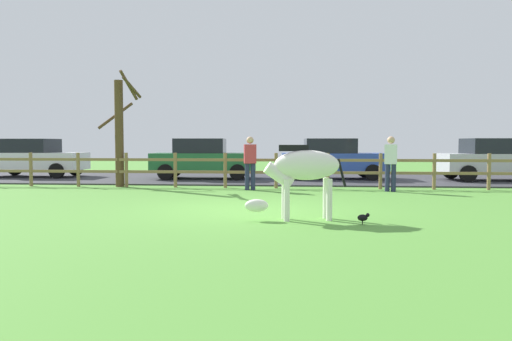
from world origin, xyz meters
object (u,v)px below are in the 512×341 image
(zebra, at_px, (302,171))
(visitor_left_of_tree, at_px, (391,161))
(parked_car_blue, at_px, (333,158))
(parked_car_white, at_px, (34,158))
(visitor_right_of_tree, at_px, (250,161))
(parked_car_green, at_px, (203,158))
(bare_tree, at_px, (120,130))
(parked_car_silver, at_px, (495,159))
(crow_on_grass, at_px, (363,217))

(zebra, distance_m, visitor_left_of_tree, 6.15)
(parked_car_blue, height_order, parked_car_white, same)
(zebra, xyz_separation_m, visitor_right_of_tree, (-1.55, 5.64, -0.02))
(parked_car_blue, xyz_separation_m, parked_car_green, (-5.02, -0.34, 0.00))
(bare_tree, height_order, parked_car_silver, bare_tree)
(parked_car_white, xyz_separation_m, parked_car_green, (7.13, -0.36, 0.00))
(zebra, xyz_separation_m, parked_car_green, (-3.77, 9.57, -0.08))
(bare_tree, xyz_separation_m, visitor_right_of_tree, (4.38, -0.79, -0.97))
(bare_tree, height_order, zebra, bare_tree)
(parked_car_blue, xyz_separation_m, parked_car_white, (-12.16, 0.01, 0.00))
(bare_tree, relative_size, parked_car_green, 0.92)
(bare_tree, xyz_separation_m, parked_car_blue, (7.18, 3.48, -1.04))
(zebra, relative_size, crow_on_grass, 8.94)
(bare_tree, height_order, parked_car_white, bare_tree)
(parked_car_white, bearing_deg, visitor_right_of_tree, -24.62)
(bare_tree, relative_size, zebra, 1.95)
(parked_car_white, distance_m, parked_car_green, 7.14)
(parked_car_green, bearing_deg, bare_tree, -124.50)
(parked_car_silver, height_order, parked_car_white, same)
(zebra, relative_size, parked_car_green, 0.47)
(crow_on_grass, relative_size, visitor_right_of_tree, 0.13)
(visitor_left_of_tree, relative_size, visitor_right_of_tree, 1.00)
(zebra, height_order, parked_car_silver, parked_car_silver)
(parked_car_blue, bearing_deg, parked_car_white, 179.93)
(zebra, height_order, parked_car_white, parked_car_white)
(crow_on_grass, bearing_deg, parked_car_green, 115.88)
(crow_on_grass, xyz_separation_m, parked_car_blue, (0.17, 10.34, 0.72))
(parked_car_white, bearing_deg, parked_car_green, -2.87)
(bare_tree, distance_m, parked_car_silver, 13.54)
(visitor_right_of_tree, bearing_deg, bare_tree, 169.74)
(parked_car_silver, height_order, parked_car_blue, same)
(parked_car_blue, bearing_deg, zebra, -97.20)
(parked_car_silver, height_order, visitor_left_of_tree, visitor_left_of_tree)
(parked_car_silver, relative_size, parked_car_blue, 1.00)
(zebra, relative_size, visitor_right_of_tree, 1.17)
(parked_car_blue, bearing_deg, visitor_right_of_tree, -123.20)
(parked_car_blue, bearing_deg, parked_car_silver, -3.35)
(parked_car_blue, bearing_deg, crow_on_grass, -90.96)
(crow_on_grass, bearing_deg, parked_car_white, 139.17)
(visitor_right_of_tree, bearing_deg, parked_car_green, 119.53)
(crow_on_grass, xyz_separation_m, parked_car_silver, (6.12, 9.99, 0.72))
(parked_car_silver, bearing_deg, zebra, -126.98)
(bare_tree, distance_m, crow_on_grass, 9.96)
(bare_tree, relative_size, crow_on_grass, 17.46)
(zebra, height_order, parked_car_green, parked_car_green)
(visitor_left_of_tree, distance_m, visitor_right_of_tree, 4.20)
(parked_car_silver, bearing_deg, parked_car_white, 178.85)
(bare_tree, distance_m, visitor_right_of_tree, 4.56)
(parked_car_green, distance_m, visitor_left_of_tree, 7.58)
(visitor_right_of_tree, bearing_deg, crow_on_grass, -66.62)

